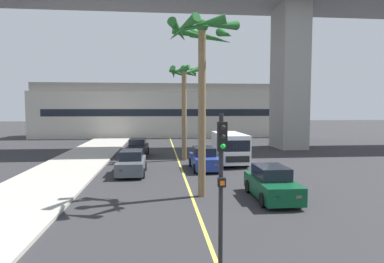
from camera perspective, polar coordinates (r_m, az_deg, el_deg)
sidewalk_left at (r=19.33m, az=-25.31°, el=-9.04°), size 4.80×80.00×0.15m
lane_stripe_center at (r=26.14m, az=-2.21°, el=-5.45°), size 0.14×56.00×0.01m
pier_building_backdrop at (r=51.10m, az=-3.99°, el=3.56°), size 39.33×8.04×7.86m
car_queue_front at (r=23.47m, az=2.11°, el=-4.77°), size 1.90×4.14×1.56m
car_queue_second at (r=30.19m, az=-9.35°, el=-2.84°), size 1.95×4.16×1.56m
car_queue_third at (r=16.39m, az=13.56°, el=-8.77°), size 1.89×4.13×1.56m
car_queue_fourth at (r=22.08m, az=-10.38°, el=-5.40°), size 1.86×4.11×1.56m
delivery_van at (r=25.95m, az=6.50°, el=-2.68°), size 2.18×5.26×2.36m
traffic_light_median_near at (r=8.73m, az=5.10°, el=-6.64°), size 0.24×0.37×4.20m
palm_tree_near_median at (r=27.38m, az=-1.33°, el=7.63°), size 2.69×2.81×7.83m
palm_tree_mid_median at (r=16.23m, az=1.71°, el=13.54°), size 3.53×3.57×8.53m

